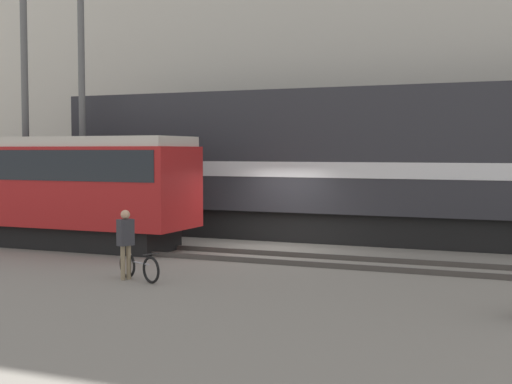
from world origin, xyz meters
The scene contains 10 objects.
ground_plane centered at (0.00, 0.00, 0.00)m, with size 120.00×120.00×0.00m, color gray.
track_near centered at (0.00, -1.77, 0.07)m, with size 60.00×1.51×0.14m.
track_far centered at (0.00, 3.18, 0.07)m, with size 60.00×1.51×0.14m.
building_backdrop centered at (0.00, 9.74, 7.40)m, with size 44.41×6.00×14.80m.
freight_locomotive centered at (0.96, 3.18, 2.62)m, with size 18.73×3.04×5.60m.
streetcar centered at (-7.08, -1.77, 1.96)m, with size 10.25×2.54×3.43m.
bicycle centered at (-0.84, -5.89, 0.32)m, with size 1.47×0.73×0.68m.
person centered at (-1.20, -5.89, 0.99)m, with size 0.34×0.42×1.63m.
utility_pole_left centered at (-9.82, 0.71, 4.74)m, with size 0.25×0.25×9.48m.
utility_pole_center centered at (-7.32, 0.71, 4.16)m, with size 0.23×0.23×8.31m.
Camera 1 is at (8.06, -19.84, 3.01)m, focal length 50.00 mm.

